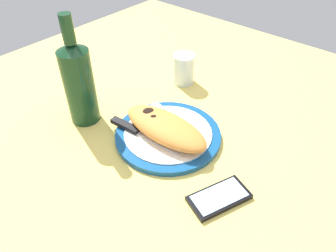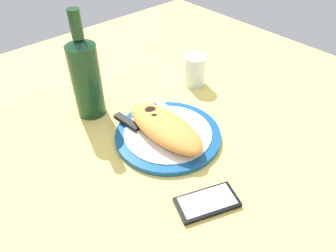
{
  "view_description": "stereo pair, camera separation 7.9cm",
  "coord_description": "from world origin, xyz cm",
  "views": [
    {
      "loc": [
        -39.56,
        46.15,
        54.89
      ],
      "look_at": [
        0.0,
        0.0,
        3.72
      ],
      "focal_mm": 33.9,
      "sensor_mm": 36.0,
      "label": 1
    },
    {
      "loc": [
        -45.23,
        40.6,
        54.89
      ],
      "look_at": [
        0.0,
        0.0,
        3.72
      ],
      "focal_mm": 33.9,
      "sensor_mm": 36.0,
      "label": 2
    }
  ],
  "objects": [
    {
      "name": "plate",
      "position": [
        0.0,
        0.0,
        0.82
      ],
      "size": [
        27.09,
        27.09,
        1.72
      ],
      "color": "navy",
      "rests_on": "ground_plane"
    },
    {
      "name": "water_glass",
      "position": [
        13.56,
        -23.41,
        4.04
      ],
      "size": [
        6.68,
        6.68,
        9.4
      ],
      "color": "silver",
      "rests_on": "ground_plane"
    },
    {
      "name": "ground_plane",
      "position": [
        0.0,
        0.0,
        -1.5
      ],
      "size": [
        150.0,
        150.0,
        3.0
      ],
      "primitive_type": "cube",
      "color": "#EACC60"
    },
    {
      "name": "knife",
      "position": [
        6.74,
        5.42,
        2.21
      ],
      "size": [
        21.24,
        3.83,
        1.2
      ],
      "color": "silver",
      "rests_on": "plate"
    },
    {
      "name": "calzone",
      "position": [
        0.24,
        1.05,
        4.01
      ],
      "size": [
        24.49,
        10.62,
        4.53
      ],
      "color": "orange",
      "rests_on": "plate"
    },
    {
      "name": "wine_bottle",
      "position": [
        22.29,
        8.82,
        11.76
      ],
      "size": [
        7.82,
        7.82,
        29.25
      ],
      "color": "#14381E",
      "rests_on": "ground_plane"
    },
    {
      "name": "fork",
      "position": [
        4.19,
        -5.25,
        1.92
      ],
      "size": [
        17.16,
        4.66,
        0.4
      ],
      "color": "silver",
      "rests_on": "plate"
    },
    {
      "name": "smartphone",
      "position": [
        -20.87,
        7.85,
        0.56
      ],
      "size": [
        10.79,
        14.42,
        1.16
      ],
      "color": "black",
      "rests_on": "ground_plane"
    }
  ]
}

